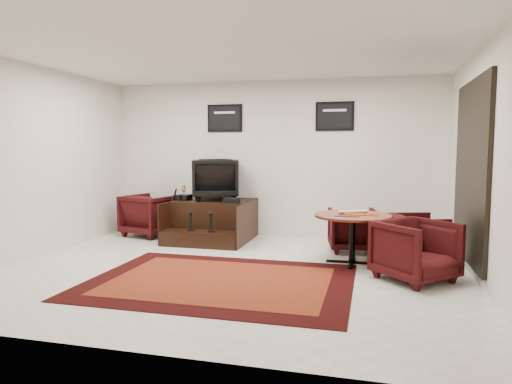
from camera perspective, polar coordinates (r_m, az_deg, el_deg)
ground at (r=6.06m, az=-3.06°, el=-9.75°), size 6.00×6.00×0.00m
room_shell at (r=5.87m, az=1.05°, el=7.37°), size 6.02×5.02×2.81m
area_rug at (r=5.58m, az=-4.51°, el=-11.04°), size 3.12×2.34×0.01m
shine_podium at (r=8.05m, az=-5.37°, el=-3.68°), size 1.34×1.38×0.69m
shine_chair at (r=8.10m, az=-5.08°, el=1.90°), size 0.98×0.95×0.81m
shoes_pair at (r=8.14m, az=-8.99°, el=-0.64°), size 0.22×0.26×0.10m
polish_kit at (r=7.58m, az=-3.08°, el=-1.07°), size 0.26×0.20×0.08m
umbrella_black at (r=8.13m, az=-10.97°, el=-3.04°), size 0.30×0.11×0.81m
umbrella_hooked at (r=8.25m, az=-10.76°, el=-2.52°), size 0.34×0.13×0.92m
armchair_side at (r=8.58m, az=-13.12°, el=-2.55°), size 0.99×0.95×0.84m
meeting_table at (r=6.43m, az=11.97°, el=-3.52°), size 1.05×1.05×0.69m
table_chair_back at (r=7.26m, az=11.99°, el=-4.37°), size 0.82×0.78×0.73m
table_chair_window at (r=6.89m, az=19.36°, el=-5.09°), size 0.86×0.88×0.73m
table_chair_corner at (r=5.83m, az=19.35°, el=-6.57°), size 1.08×1.08×0.81m
paper_roll at (r=6.52m, az=12.01°, el=-2.41°), size 0.40×0.22×0.05m
table_clutter at (r=6.38m, az=12.70°, el=-2.78°), size 0.57×0.31×0.01m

